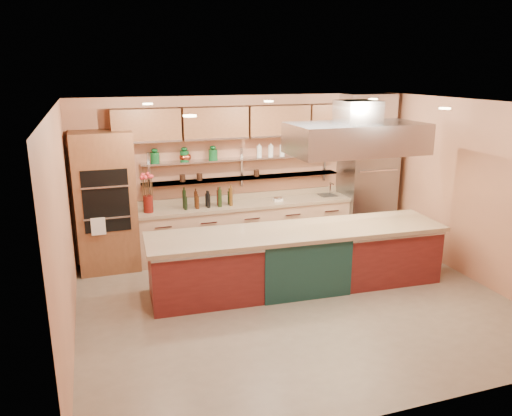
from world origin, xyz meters
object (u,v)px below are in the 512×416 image
object	(u,v)px
kitchen_scale	(278,199)
green_canister	(214,155)
flower_vase	(148,204)
island	(298,258)
copper_kettle	(186,157)
refrigerator	(367,187)

from	to	relation	value
kitchen_scale	green_canister	world-z (taller)	green_canister
flower_vase	kitchen_scale	bearing A→B (deg)	0.00
island	copper_kettle	bearing A→B (deg)	128.08
refrigerator	flower_vase	size ratio (longest dim) A/B	7.36
refrigerator	island	xyz separation A→B (m)	(-2.11, -1.63, -0.59)
kitchen_scale	green_canister	xyz separation A→B (m)	(-1.12, 0.22, 0.82)
kitchen_scale	green_canister	distance (m)	1.41
green_canister	kitchen_scale	bearing A→B (deg)	-11.11
flower_vase	kitchen_scale	world-z (taller)	flower_vase
island	kitchen_scale	xyz separation A→B (m)	(0.30, 1.64, 0.51)
island	green_canister	world-z (taller)	green_canister
refrigerator	copper_kettle	distance (m)	3.51
island	kitchen_scale	distance (m)	1.74
flower_vase	green_canister	size ratio (longest dim) A/B	1.78
flower_vase	copper_kettle	bearing A→B (deg)	17.35
green_canister	refrigerator	bearing A→B (deg)	-4.48
island	copper_kettle	size ratio (longest dim) A/B	24.80
refrigerator	flower_vase	xyz separation A→B (m)	(-4.13, 0.01, 0.02)
kitchen_scale	flower_vase	bearing A→B (deg)	173.51
kitchen_scale	green_canister	size ratio (longest dim) A/B	0.99
kitchen_scale	green_canister	bearing A→B (deg)	162.40
green_canister	flower_vase	bearing A→B (deg)	-169.54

